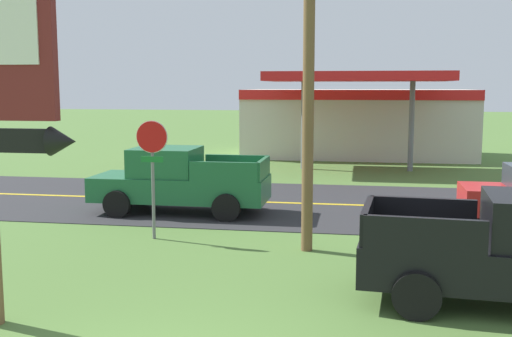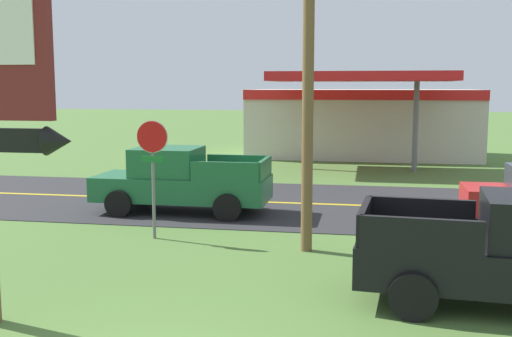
# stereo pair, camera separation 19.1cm
# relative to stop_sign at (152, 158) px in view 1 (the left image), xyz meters

# --- Properties ---
(road_asphalt) EXTENTS (140.00, 8.00, 0.02)m
(road_asphalt) POSITION_rel_stop_sign_xyz_m (2.55, 5.20, -2.02)
(road_asphalt) COLOR #2B2B2D
(road_asphalt) RESTS_ON ground
(road_centre_line) EXTENTS (126.00, 0.20, 0.01)m
(road_centre_line) POSITION_rel_stop_sign_xyz_m (2.55, 5.20, -2.00)
(road_centre_line) COLOR gold
(road_centre_line) RESTS_ON road_asphalt
(stop_sign) EXTENTS (0.80, 0.08, 2.95)m
(stop_sign) POSITION_rel_stop_sign_xyz_m (0.00, 0.00, 0.00)
(stop_sign) COLOR slate
(stop_sign) RESTS_ON ground
(utility_pole) EXTENTS (2.07, 0.26, 9.08)m
(utility_pole) POSITION_rel_stop_sign_xyz_m (3.86, -0.46, 2.84)
(utility_pole) COLOR brown
(utility_pole) RESTS_ON ground
(gas_station) EXTENTS (12.00, 11.50, 4.40)m
(gas_station) POSITION_rel_stop_sign_xyz_m (4.84, 19.46, -0.08)
(gas_station) COLOR beige
(gas_station) RESTS_ON ground
(pickup_green_on_road) EXTENTS (5.20, 2.24, 1.96)m
(pickup_green_on_road) POSITION_rel_stop_sign_xyz_m (-0.31, 3.20, -1.06)
(pickup_green_on_road) COLOR #1E6038
(pickup_green_on_road) RESTS_ON ground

